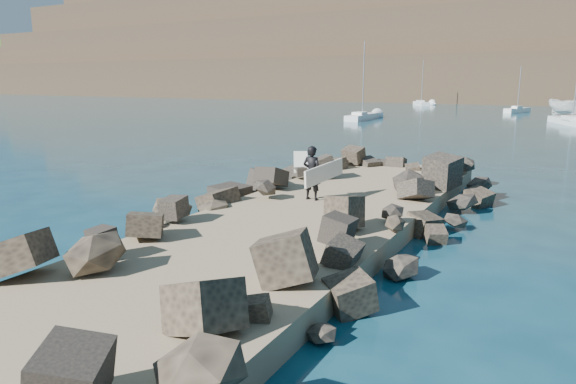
{
  "coord_description": "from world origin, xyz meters",
  "views": [
    {
      "loc": [
        6.72,
        -13.26,
        4.55
      ],
      "look_at": [
        0.0,
        -1.0,
        1.5
      ],
      "focal_mm": 32.0,
      "sensor_mm": 36.0,
      "label": 1
    }
  ],
  "objects": [
    {
      "name": "boat_imported",
      "position": [
        6.04,
        63.7,
        1.14
      ],
      "size": [
        5.48,
        5.92,
        2.27
      ],
      "primitive_type": "imported",
      "rotation": [
        0.0,
        0.0,
        0.7
      ],
      "color": "white",
      "rests_on": "ground"
    },
    {
      "name": "sailboat_a",
      "position": [
        -14.8,
        44.12,
        0.35
      ],
      "size": [
        1.78,
        7.58,
        9.06
      ],
      "color": "white",
      "rests_on": "ground"
    },
    {
      "name": "sailboat_c",
      "position": [
        6.89,
        48.17,
        0.35
      ],
      "size": [
        4.94,
        8.67,
        10.19
      ],
      "color": "white",
      "rests_on": "ground"
    },
    {
      "name": "riprap_right",
      "position": [
        2.9,
        -1.5,
        0.5
      ],
      "size": [
        2.6,
        22.0,
        1.0
      ],
      "primitive_type": "cube",
      "color": "black",
      "rests_on": "ground"
    },
    {
      "name": "sailboat_e",
      "position": [
        -17.67,
        82.16,
        0.35
      ],
      "size": [
        4.56,
        6.76,
        8.29
      ],
      "color": "white",
      "rests_on": "ground"
    },
    {
      "name": "surfboard_resting",
      "position": [
        -3.18,
        5.95,
        1.04
      ],
      "size": [
        1.68,
        2.41,
        0.08
      ],
      "primitive_type": "cube",
      "rotation": [
        0.0,
        0.0,
        0.5
      ],
      "color": "white",
      "rests_on": "riprap_left"
    },
    {
      "name": "jetty",
      "position": [
        0.0,
        -2.0,
        0.3
      ],
      "size": [
        6.0,
        26.0,
        0.6
      ],
      "primitive_type": "cube",
      "color": "#8C7759",
      "rests_on": "ground"
    },
    {
      "name": "surfer_with_board",
      "position": [
        -0.63,
        1.95,
        1.52
      ],
      "size": [
        0.98,
        2.26,
        1.83
      ],
      "color": "black",
      "rests_on": "jetty"
    },
    {
      "name": "ground",
      "position": [
        0.0,
        0.0,
        0.0
      ],
      "size": [
        800.0,
        800.0,
        0.0
      ],
      "primitive_type": "plane",
      "color": "#0F384C",
      "rests_on": "ground"
    },
    {
      "name": "sailboat_b",
      "position": [
        -0.13,
        67.54,
        0.35
      ],
      "size": [
        3.22,
        5.4,
        6.66
      ],
      "color": "white",
      "rests_on": "ground"
    },
    {
      "name": "riprap_left",
      "position": [
        -2.9,
        -1.5,
        0.5
      ],
      "size": [
        2.6,
        22.0,
        1.0
      ],
      "primitive_type": "cube",
      "color": "black",
      "rests_on": "ground"
    }
  ]
}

